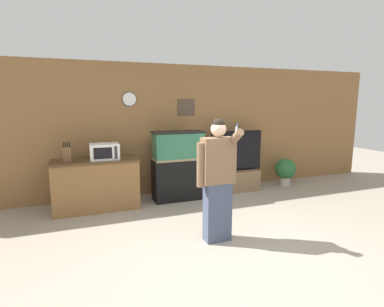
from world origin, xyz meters
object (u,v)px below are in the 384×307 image
object	(u,v)px
knife_block	(67,154)
tv_on_stand	(236,173)
potted_plant	(285,170)
microwave	(104,151)
person_standing	(217,179)
aquarium_on_stand	(178,166)
counter_island	(96,184)

from	to	relation	value
knife_block	tv_on_stand	size ratio (longest dim) A/B	0.26
tv_on_stand	potted_plant	distance (m)	1.25
microwave	person_standing	xyz separation A→B (m)	(1.29, -1.80, -0.16)
tv_on_stand	microwave	bearing A→B (deg)	-176.23
aquarium_on_stand	tv_on_stand	world-z (taller)	aquarium_on_stand
counter_island	person_standing	world-z (taller)	person_standing
counter_island	person_standing	size ratio (longest dim) A/B	0.88
tv_on_stand	counter_island	bearing A→B (deg)	-177.09
tv_on_stand	person_standing	bearing A→B (deg)	-124.88
counter_island	tv_on_stand	distance (m)	2.83
microwave	aquarium_on_stand	size ratio (longest dim) A/B	0.36
counter_island	aquarium_on_stand	xyz separation A→B (m)	(1.51, 0.02, 0.21)
counter_island	potted_plant	size ratio (longest dim) A/B	2.40
knife_block	tv_on_stand	bearing A→B (deg)	2.79
counter_island	person_standing	xyz separation A→B (m)	(1.45, -1.83, 0.42)
aquarium_on_stand	tv_on_stand	distance (m)	1.35
microwave	tv_on_stand	world-z (taller)	tv_on_stand
microwave	person_standing	distance (m)	2.22
microwave	knife_block	xyz separation A→B (m)	(-0.60, 0.02, -0.01)
counter_island	person_standing	distance (m)	2.37
knife_block	person_standing	world-z (taller)	person_standing
counter_island	aquarium_on_stand	world-z (taller)	aquarium_on_stand
aquarium_on_stand	tv_on_stand	size ratio (longest dim) A/B	1.04
microwave	knife_block	size ratio (longest dim) A/B	1.47
microwave	potted_plant	world-z (taller)	microwave
knife_block	aquarium_on_stand	size ratio (longest dim) A/B	0.25
potted_plant	aquarium_on_stand	bearing A→B (deg)	-177.54
knife_block	person_standing	size ratio (longest dim) A/B	0.20
microwave	aquarium_on_stand	distance (m)	1.40
aquarium_on_stand	person_standing	size ratio (longest dim) A/B	0.80
potted_plant	person_standing	bearing A→B (deg)	-143.14
person_standing	potted_plant	size ratio (longest dim) A/B	2.72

